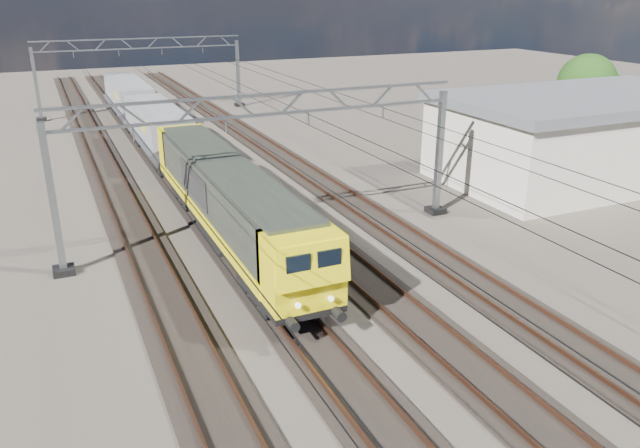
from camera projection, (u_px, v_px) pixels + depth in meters
name	position (u px, v px, depth m)	size (l,w,h in m)	color
ground	(303.00, 271.00, 27.07)	(160.00, 160.00, 0.00)	#2C2721
track_outer_west	(164.00, 296.00, 24.76)	(2.60, 140.00, 0.30)	black
track_loco	(260.00, 278.00, 26.29)	(2.60, 140.00, 0.30)	black
track_inner_east	(345.00, 262.00, 27.81)	(2.60, 140.00, 0.30)	black
track_outer_east	(421.00, 248.00, 29.34)	(2.60, 140.00, 0.30)	black
catenary_gantry_mid	(270.00, 162.00, 29.10)	(19.90, 0.90, 7.11)	gray
catenary_gantry_far	(143.00, 73.00, 59.82)	(19.90, 0.90, 7.11)	gray
overhead_wires	(242.00, 109.00, 31.86)	(12.03, 140.00, 0.53)	black
locomotive	(228.00, 197.00, 29.23)	(2.76, 21.10, 3.62)	black
hopper_wagon_lead	(158.00, 127.00, 44.36)	(3.38, 13.00, 3.25)	black
hopper_wagon_mid	(129.00, 97.00, 56.48)	(3.38, 13.00, 3.25)	black
industrial_shed	(586.00, 136.00, 39.62)	(18.60, 10.60, 5.40)	silver
tree_far	(591.00, 86.00, 48.87)	(5.08, 4.68, 6.79)	#3C291B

